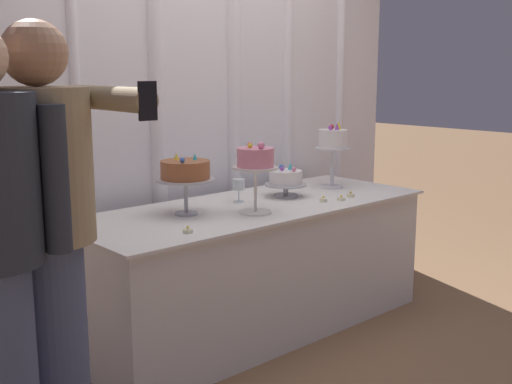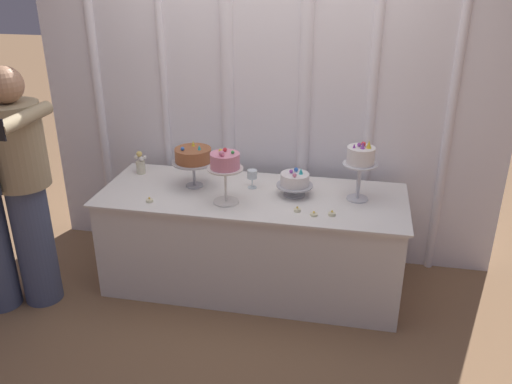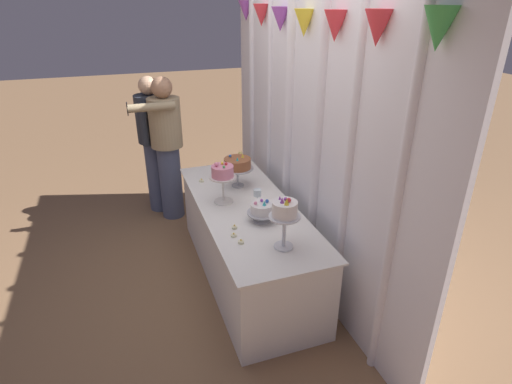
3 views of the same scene
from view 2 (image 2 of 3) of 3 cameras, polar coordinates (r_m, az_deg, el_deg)
ground_plane at (r=3.94m, az=-0.69°, el=-10.47°), size 24.00×24.00×0.00m
draped_curtain at (r=3.96m, az=1.10°, el=11.43°), size 3.49×0.17×2.61m
cake_table at (r=3.83m, az=-0.40°, el=-5.16°), size 2.10×0.80×0.72m
cake_display_leftmost at (r=3.74m, az=-6.71°, el=3.76°), size 0.30×0.30×0.32m
cake_display_midleft at (r=3.45m, az=-3.32°, el=2.91°), size 0.24×0.24×0.38m
cake_display_midright at (r=3.63m, az=4.16°, el=1.17°), size 0.25×0.25×0.20m
cake_display_rightmost at (r=3.55m, az=11.08°, el=3.44°), size 0.23×0.23×0.42m
wine_glass at (r=3.74m, az=-0.41°, el=1.82°), size 0.07×0.07×0.13m
flower_vase at (r=4.10m, az=-12.21°, el=2.96°), size 0.08×0.09×0.17m
tealight_far_left at (r=3.62m, az=-11.28°, el=-0.89°), size 0.05×0.05×0.03m
tealight_near_left at (r=3.43m, az=4.41°, el=-1.91°), size 0.04×0.04×0.04m
tealight_near_right at (r=3.39m, az=6.18°, el=-2.38°), size 0.05×0.05×0.03m
tealight_far_right at (r=3.40m, az=8.09°, el=-2.33°), size 0.05×0.05×0.04m
guest_man_pink_jacket at (r=3.75m, az=-23.62°, el=1.01°), size 0.48×0.62×1.63m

